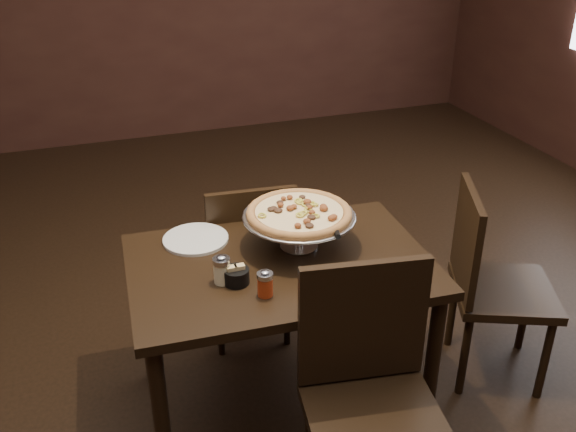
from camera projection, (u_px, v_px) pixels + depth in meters
name	position (u px, v px, depth m)	size (l,w,h in m)	color
room	(302.00, 78.00, 2.25)	(6.04, 7.04, 2.84)	black
dining_table	(280.00, 282.00, 2.50)	(1.19, 0.83, 0.72)	black
pizza_stand	(299.00, 214.00, 2.49)	(0.45, 0.45, 0.18)	#ACACB3
parmesan_shaker	(222.00, 270.00, 2.31)	(0.06, 0.06, 0.11)	beige
pepper_flake_shaker	(265.00, 284.00, 2.24)	(0.06, 0.06, 0.10)	maroon
packet_caddy	(236.00, 276.00, 2.31)	(0.09, 0.09, 0.07)	black
napkin_stack	(378.00, 279.00, 2.34)	(0.15, 0.15, 0.02)	white
plate_left	(196.00, 239.00, 2.60)	(0.27, 0.27, 0.01)	silver
plate_near	(348.00, 297.00, 2.24)	(0.23, 0.23, 0.01)	silver
serving_spatula	(335.00, 229.00, 2.39)	(0.15, 0.15, 0.03)	#ACACB3
chair_far	(249.00, 256.00, 2.99)	(0.43, 0.43, 0.86)	black
chair_near	(371.00, 393.00, 2.11)	(0.50, 0.50, 0.94)	black
chair_side	(489.00, 279.00, 2.77)	(0.55, 0.55, 0.90)	black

